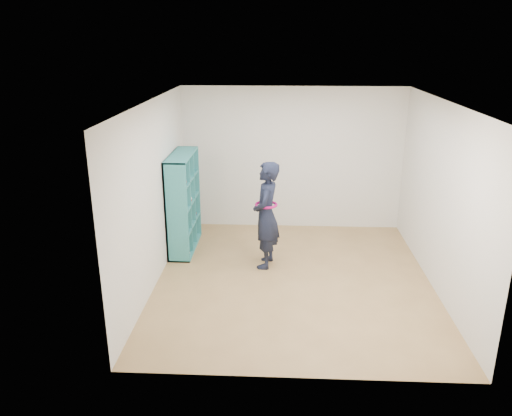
{
  "coord_description": "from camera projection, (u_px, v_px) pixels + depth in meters",
  "views": [
    {
      "loc": [
        -0.22,
        -6.66,
        3.4
      ],
      "look_at": [
        -0.57,
        0.3,
        1.01
      ],
      "focal_mm": 35.0,
      "sensor_mm": 36.0,
      "label": 1
    }
  ],
  "objects": [
    {
      "name": "ceiling",
      "position": [
        298.0,
        102.0,
        6.54
      ],
      "size": [
        4.5,
        4.5,
        0.0
      ],
      "primitive_type": "plane",
      "color": "white",
      "rests_on": "wall_back"
    },
    {
      "name": "floor",
      "position": [
        293.0,
        280.0,
        7.38
      ],
      "size": [
        4.5,
        4.5,
        0.0
      ],
      "primitive_type": "plane",
      "color": "olive",
      "rests_on": "ground"
    },
    {
      "name": "bookshelf",
      "position": [
        182.0,
        204.0,
        8.25
      ],
      "size": [
        0.36,
        1.22,
        1.63
      ],
      "color": "teal",
      "rests_on": "floor"
    },
    {
      "name": "wall_right",
      "position": [
        441.0,
        198.0,
        6.86
      ],
      "size": [
        0.02,
        4.5,
        2.6
      ],
      "primitive_type": "cube",
      "color": "silver",
      "rests_on": "floor"
    },
    {
      "name": "smartphone",
      "position": [
        258.0,
        206.0,
        7.67
      ],
      "size": [
        0.02,
        0.1,
        0.14
      ],
      "rotation": [
        0.31,
        0.0,
        -0.12
      ],
      "color": "silver",
      "rests_on": "person"
    },
    {
      "name": "wall_front",
      "position": [
        301.0,
        266.0,
        4.83
      ],
      "size": [
        4.0,
        0.02,
        2.6
      ],
      "primitive_type": "cube",
      "color": "silver",
      "rests_on": "floor"
    },
    {
      "name": "person",
      "position": [
        266.0,
        215.0,
        7.59
      ],
      "size": [
        0.47,
        0.65,
        1.67
      ],
      "rotation": [
        0.0,
        0.0,
        -1.7
      ],
      "color": "black",
      "rests_on": "floor"
    },
    {
      "name": "wall_left",
      "position": [
        154.0,
        194.0,
        7.05
      ],
      "size": [
        0.02,
        4.5,
        2.6
      ],
      "primitive_type": "cube",
      "color": "silver",
      "rests_on": "floor"
    },
    {
      "name": "wall_back",
      "position": [
        292.0,
        159.0,
        9.08
      ],
      "size": [
        4.0,
        0.02,
        2.6
      ],
      "primitive_type": "cube",
      "color": "silver",
      "rests_on": "floor"
    }
  ]
}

